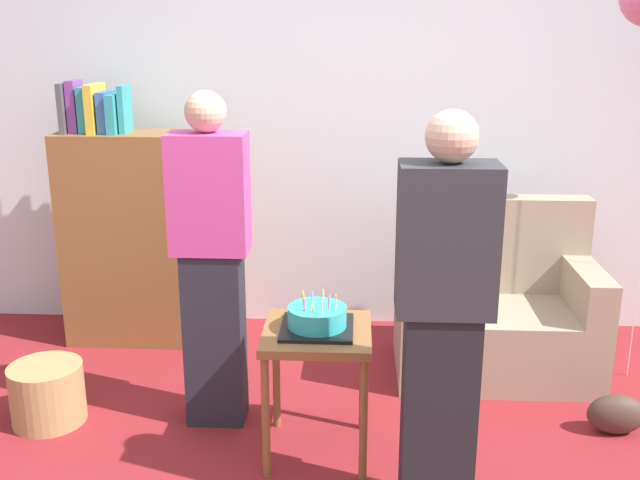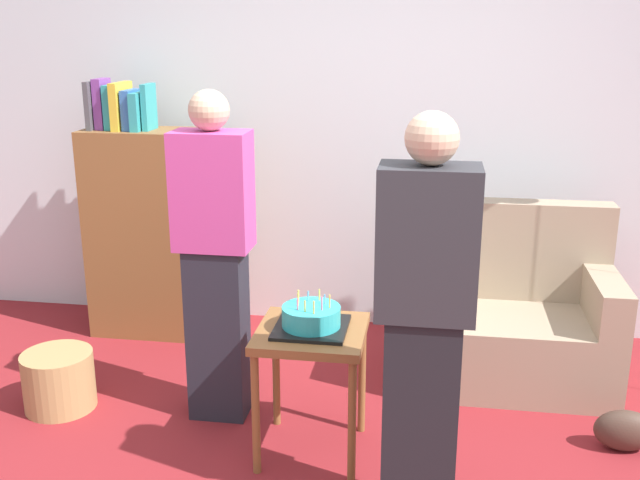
# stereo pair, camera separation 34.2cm
# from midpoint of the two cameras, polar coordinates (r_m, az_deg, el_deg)

# --- Properties ---
(wall_back) EXTENTS (6.00, 0.10, 2.70)m
(wall_back) POSITION_cam_midpoint_polar(r_m,az_deg,el_deg) (4.69, 0.39, 9.42)
(wall_back) COLOR silver
(wall_back) RESTS_ON ground_plane
(couch) EXTENTS (1.10, 0.70, 0.96)m
(couch) POSITION_cam_midpoint_polar(r_m,az_deg,el_deg) (4.30, 11.05, -5.47)
(couch) COLOR gray
(couch) RESTS_ON ground_plane
(bookshelf) EXTENTS (0.80, 0.36, 1.60)m
(bookshelf) POSITION_cam_midpoint_polar(r_m,az_deg,el_deg) (4.69, -16.45, 0.48)
(bookshelf) COLOR brown
(bookshelf) RESTS_ON ground_plane
(side_table) EXTENTS (0.48, 0.48, 0.61)m
(side_table) POSITION_cam_midpoint_polar(r_m,az_deg,el_deg) (3.34, -3.19, -8.42)
(side_table) COLOR brown
(side_table) RESTS_ON ground_plane
(birthday_cake) EXTENTS (0.32, 0.32, 0.17)m
(birthday_cake) POSITION_cam_midpoint_polar(r_m,az_deg,el_deg) (3.28, -3.23, -6.14)
(birthday_cake) COLOR black
(birthday_cake) RESTS_ON side_table
(person_blowing_candles) EXTENTS (0.36, 0.22, 1.63)m
(person_blowing_candles) POSITION_cam_midpoint_polar(r_m,az_deg,el_deg) (3.57, -11.06, -1.63)
(person_blowing_candles) COLOR #23232D
(person_blowing_candles) RESTS_ON ground_plane
(person_holding_cake) EXTENTS (0.36, 0.22, 1.63)m
(person_holding_cake) POSITION_cam_midpoint_polar(r_m,az_deg,el_deg) (2.80, 5.98, -6.46)
(person_holding_cake) COLOR black
(person_holding_cake) RESTS_ON ground_plane
(wicker_basket) EXTENTS (0.36, 0.36, 0.30)m
(wicker_basket) POSITION_cam_midpoint_polar(r_m,az_deg,el_deg) (4.04, -22.60, -10.91)
(wicker_basket) COLOR #A88451
(wicker_basket) RESTS_ON ground_plane
(handbag) EXTENTS (0.28, 0.14, 0.20)m
(handbag) POSITION_cam_midpoint_polar(r_m,az_deg,el_deg) (3.87, 19.49, -12.59)
(handbag) COLOR #473328
(handbag) RESTS_ON ground_plane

